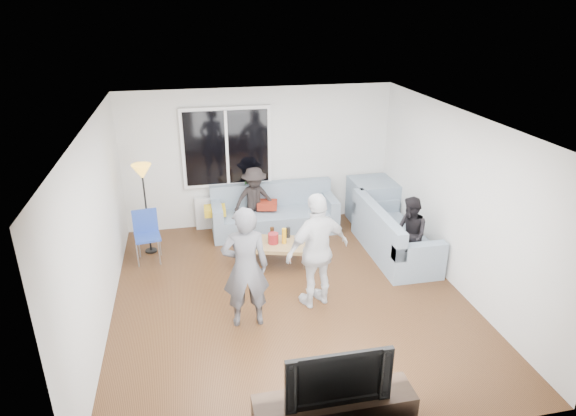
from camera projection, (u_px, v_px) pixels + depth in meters
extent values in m
cube|color=#56351C|center=(290.00, 297.00, 7.27)|extent=(5.00, 5.50, 0.04)
cube|color=white|center=(290.00, 119.00, 6.25)|extent=(5.00, 5.50, 0.04)
cube|color=silver|center=(259.00, 157.00, 9.27)|extent=(5.00, 0.04, 2.60)
cube|color=silver|center=(357.00, 341.00, 4.26)|extent=(5.00, 0.04, 2.60)
cube|color=silver|center=(96.00, 231.00, 6.29)|extent=(0.04, 5.50, 2.60)
cube|color=silver|center=(458.00, 201.00, 7.24)|extent=(0.04, 5.50, 2.60)
cube|color=white|center=(227.00, 147.00, 8.98)|extent=(1.62, 0.06, 1.47)
cube|color=black|center=(227.00, 148.00, 8.95)|extent=(1.50, 0.02, 1.35)
cube|color=white|center=(227.00, 148.00, 8.94)|extent=(0.05, 0.03, 1.35)
cube|color=silver|center=(230.00, 211.00, 9.43)|extent=(1.30, 0.12, 0.62)
imported|color=#286026|center=(245.00, 187.00, 9.27)|extent=(0.21, 0.18, 0.33)
imported|color=white|center=(217.00, 193.00, 9.21)|extent=(0.17, 0.17, 0.16)
cube|color=gray|center=(373.00, 202.00, 9.55)|extent=(0.85, 0.85, 0.85)
cube|color=gold|center=(215.00, 211.00, 8.93)|extent=(0.39, 0.33, 0.14)
cube|color=maroon|center=(267.00, 205.00, 9.19)|extent=(0.42, 0.37, 0.13)
cube|color=#A07D4D|center=(272.00, 254.00, 8.07)|extent=(1.22, 0.89, 0.40)
cylinder|color=maroon|center=(273.00, 238.00, 7.94)|extent=(0.17, 0.17, 0.17)
imported|color=#48484D|center=(245.00, 268.00, 6.35)|extent=(0.62, 0.42, 1.68)
imported|color=silver|center=(318.00, 251.00, 6.80)|extent=(1.06, 0.69, 1.67)
imported|color=black|center=(410.00, 234.00, 7.79)|extent=(0.48, 0.60, 1.22)
imported|color=black|center=(255.00, 200.00, 9.07)|extent=(0.88, 0.60, 1.26)
cube|color=#2F2217|center=(334.00, 414.00, 4.91)|extent=(1.60, 0.40, 0.44)
imported|color=black|center=(336.00, 373.00, 4.71)|extent=(1.04, 0.14, 0.60)
cylinder|color=black|center=(272.00, 233.00, 8.08)|extent=(0.07, 0.07, 0.20)
cylinder|color=#C0520B|center=(250.00, 235.00, 7.96)|extent=(0.07, 0.07, 0.25)
cylinder|color=black|center=(288.00, 232.00, 8.14)|extent=(0.07, 0.07, 0.18)
cylinder|color=#F3A915|center=(284.00, 236.00, 7.92)|extent=(0.07, 0.07, 0.26)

